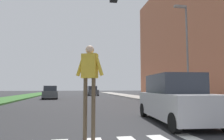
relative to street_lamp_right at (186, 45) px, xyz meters
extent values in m
plane|color=#2D2D30|center=(-7.66, 14.24, -4.59)|extent=(140.00, 140.00, 0.00)
cube|color=#386B2D|center=(-15.79, 12.24, -4.52)|extent=(3.82, 64.00, 0.15)
cube|color=#9E9991|center=(0.60, 12.24, -4.52)|extent=(3.00, 64.00, 0.15)
cylinder|color=slate|center=(0.10, 0.00, -0.69)|extent=(0.14, 0.14, 7.50)
cube|color=gray|center=(-0.40, 0.00, 2.96)|extent=(0.90, 0.24, 0.16)
cylinder|color=brown|center=(-7.72, -8.48, -3.77)|extent=(0.13, 0.13, 1.65)
cylinder|color=brown|center=(-7.92, -8.38, -3.77)|extent=(0.13, 0.13, 1.65)
cube|color=gold|center=(-7.82, -8.43, -2.63)|extent=(0.45, 0.38, 0.62)
cylinder|color=gold|center=(-7.61, -8.54, -2.60)|extent=(0.28, 0.20, 0.58)
cylinder|color=gold|center=(-8.04, -8.33, -2.60)|extent=(0.28, 0.20, 0.58)
sphere|color=beige|center=(-7.82, -8.43, -2.21)|extent=(0.30, 0.30, 0.22)
cube|color=#B7B7BC|center=(-4.10, -5.90, -3.89)|extent=(2.27, 4.74, 0.96)
cube|color=#2D333D|center=(-4.08, -5.67, -3.02)|extent=(1.88, 2.66, 0.79)
cylinder|color=black|center=(-5.12, -7.67, -4.27)|extent=(0.27, 0.66, 0.64)
cylinder|color=black|center=(-3.08, -4.12, -4.27)|extent=(0.27, 0.66, 0.64)
cylinder|color=black|center=(-4.81, -3.98, -4.27)|extent=(0.27, 0.66, 0.64)
cube|color=#474C51|center=(-11.17, 13.31, -3.98)|extent=(2.13, 4.39, 0.79)
cube|color=#2D333D|center=(-11.15, 13.10, -3.26)|extent=(1.72, 2.04, 0.65)
cylinder|color=black|center=(-12.12, 14.91, -4.27)|extent=(0.27, 0.66, 0.64)
cylinder|color=black|center=(-10.51, 15.05, -4.27)|extent=(0.27, 0.66, 0.64)
cylinder|color=black|center=(-11.84, 11.57, -4.27)|extent=(0.27, 0.66, 0.64)
cylinder|color=black|center=(-10.23, 11.71, -4.27)|extent=(0.27, 0.66, 0.64)
cube|color=#474C51|center=(-4.93, 23.14, -3.96)|extent=(1.92, 4.19, 0.83)
cube|color=#2D333D|center=(-4.94, 23.35, -3.21)|extent=(1.62, 1.92, 0.68)
cylinder|color=black|center=(-4.06, 21.57, -4.27)|extent=(0.25, 0.65, 0.64)
cylinder|color=black|center=(-5.66, 21.50, -4.27)|extent=(0.25, 0.65, 0.64)
cylinder|color=black|center=(-4.20, 24.78, -4.27)|extent=(0.25, 0.65, 0.64)
cylinder|color=black|center=(-5.79, 24.72, -4.27)|extent=(0.25, 0.65, 0.64)
camera|label=1|loc=(-8.20, -13.54, -3.19)|focal=32.25mm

